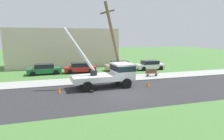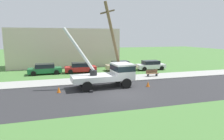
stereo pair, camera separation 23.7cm
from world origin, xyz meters
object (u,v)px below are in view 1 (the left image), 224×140
(leaning_utility_pole, at_px, (114,42))
(parked_sedan_tan, at_px, (120,66))
(traffic_cone_ahead, at_px, (148,84))
(traffic_cone_behind, at_px, (59,90))
(parked_sedan_red, at_px, (80,68))
(utility_truck, at_px, (111,73))
(parked_sedan_green, at_px, (44,69))
(parked_sedan_white, at_px, (150,65))
(park_bench, at_px, (152,73))

(leaning_utility_pole, distance_m, parked_sedan_tan, 8.71)
(traffic_cone_ahead, bearing_deg, traffic_cone_behind, 178.15)
(leaning_utility_pole, height_order, parked_sedan_red, leaning_utility_pole)
(utility_truck, bearing_deg, parked_sedan_green, 127.60)
(traffic_cone_behind, xyz_separation_m, parked_sedan_green, (-1.67, 9.77, 0.43))
(parked_sedan_white, bearing_deg, leaning_utility_pole, -140.55)
(parked_sedan_green, height_order, parked_sedan_white, same)
(parked_sedan_red, height_order, park_bench, parked_sedan_red)
(traffic_cone_ahead, relative_size, parked_sedan_tan, 0.13)
(traffic_cone_ahead, xyz_separation_m, traffic_cone_behind, (-8.86, 0.29, 0.00))
(traffic_cone_behind, xyz_separation_m, park_bench, (11.59, 4.10, 0.18))
(parked_sedan_green, bearing_deg, traffic_cone_behind, -80.27)
(parked_sedan_green, distance_m, parked_sedan_tan, 10.88)
(traffic_cone_behind, height_order, parked_sedan_green, parked_sedan_green)
(traffic_cone_ahead, bearing_deg, utility_truck, 162.55)
(traffic_cone_ahead, bearing_deg, parked_sedan_white, 61.63)
(traffic_cone_behind, bearing_deg, parked_sedan_red, 71.86)
(parked_sedan_red, bearing_deg, leaning_utility_pole, -67.13)
(utility_truck, distance_m, parked_sedan_white, 12.05)
(parked_sedan_green, relative_size, park_bench, 2.81)
(traffic_cone_ahead, xyz_separation_m, parked_sedan_tan, (0.35, 10.16, 0.43))
(leaning_utility_pole, relative_size, parked_sedan_tan, 1.96)
(traffic_cone_ahead, bearing_deg, parked_sedan_tan, 88.05)
(traffic_cone_ahead, distance_m, parked_sedan_tan, 10.17)
(parked_sedan_red, distance_m, park_bench, 10.09)
(traffic_cone_ahead, height_order, parked_sedan_white, parked_sedan_white)
(parked_sedan_tan, relative_size, parked_sedan_white, 1.01)
(utility_truck, distance_m, parked_sedan_green, 11.25)
(traffic_cone_ahead, xyz_separation_m, parked_sedan_green, (-10.53, 10.05, 0.43))
(utility_truck, xyz_separation_m, parked_sedan_green, (-6.85, 8.90, -0.70))
(utility_truck, relative_size, parked_sedan_tan, 1.55)
(parked_sedan_white, bearing_deg, traffic_cone_behind, -146.80)
(leaning_utility_pole, bearing_deg, parked_sedan_green, 137.59)
(parked_sedan_red, bearing_deg, parked_sedan_tan, 2.25)
(utility_truck, height_order, park_bench, utility_truck)
(utility_truck, xyz_separation_m, parked_sedan_white, (8.76, 8.24, -0.70))
(leaning_utility_pole, height_order, traffic_cone_ahead, leaning_utility_pole)
(parked_sedan_white, xyz_separation_m, park_bench, (-2.34, -5.02, -0.25))
(parked_sedan_green, height_order, park_bench, parked_sedan_green)
(utility_truck, distance_m, traffic_cone_behind, 5.37)
(leaning_utility_pole, relative_size, parked_sedan_green, 1.95)
(utility_truck, height_order, parked_sedan_white, utility_truck)
(parked_sedan_tan, bearing_deg, parked_sedan_white, -9.10)
(parked_sedan_red, xyz_separation_m, parked_sedan_white, (10.77, -0.52, 0.00))
(traffic_cone_behind, xyz_separation_m, parked_sedan_tan, (9.20, 9.87, 0.43))
(traffic_cone_behind, bearing_deg, utility_truck, 9.55)
(parked_sedan_green, bearing_deg, parked_sedan_tan, 0.56)
(traffic_cone_behind, distance_m, parked_sedan_tan, 13.50)
(traffic_cone_behind, distance_m, parked_sedan_red, 10.15)
(traffic_cone_behind, relative_size, parked_sedan_tan, 0.13)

